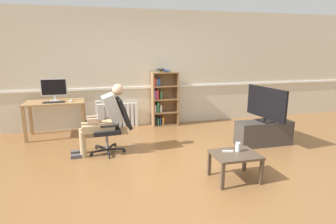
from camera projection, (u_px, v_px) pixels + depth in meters
ground_plane at (172, 168)px, 4.39m from camera, size 18.00×18.00×0.00m
back_wall at (143, 69)px, 6.58m from camera, size 12.00×0.13×2.70m
computer_desk at (55, 107)px, 5.80m from camera, size 1.19×0.65×0.76m
imac_monitor at (54, 88)px, 5.78m from camera, size 0.52×0.14×0.46m
keyboard at (54, 102)px, 5.64m from camera, size 0.41×0.12×0.02m
computer_mouse at (71, 101)px, 5.73m from camera, size 0.06×0.10×0.03m
bookshelf at (163, 99)px, 6.65m from camera, size 0.62×0.29×1.36m
radiator at (120, 115)px, 6.58m from camera, size 0.84×0.08×0.57m
office_chair at (114, 123)px, 4.95m from camera, size 0.76×0.62×0.99m
person_seated at (104, 117)px, 4.87m from camera, size 0.97×0.41×1.23m
tv_stand at (264, 133)px, 5.38m from camera, size 1.07×0.38×0.47m
tv_screen at (266, 104)px, 5.25m from camera, size 0.24×1.03×0.66m
coffee_table at (235, 157)px, 3.92m from camera, size 0.64×0.51×0.40m
drinking_glass at (238, 147)px, 3.97m from camera, size 0.07×0.07×0.13m
spare_remote at (228, 151)px, 3.97m from camera, size 0.15×0.07×0.02m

